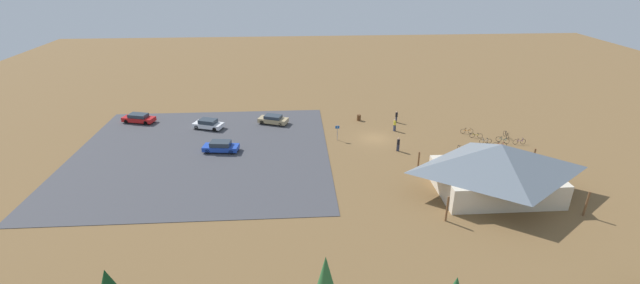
% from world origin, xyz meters
% --- Properties ---
extents(ground, '(160.00, 160.00, 0.00)m').
position_xyz_m(ground, '(0.00, 0.00, 0.00)').
color(ground, brown).
rests_on(ground, ground).
extents(parking_lot_asphalt, '(32.13, 30.56, 0.05)m').
position_xyz_m(parking_lot_asphalt, '(22.83, 3.21, 0.03)').
color(parking_lot_asphalt, '#424247').
rests_on(parking_lot_asphalt, ground).
extents(bike_pavilion, '(13.95, 10.04, 5.59)m').
position_xyz_m(bike_pavilion, '(-9.97, 15.02, 3.08)').
color(bike_pavilion, beige).
rests_on(bike_pavilion, ground).
extents(trash_bin, '(0.60, 0.60, 0.90)m').
position_xyz_m(trash_bin, '(1.12, -7.05, 0.45)').
color(trash_bin, brown).
rests_on(trash_bin, ground).
extents(lot_sign, '(0.56, 0.08, 2.20)m').
position_xyz_m(lot_sign, '(5.17, 0.19, 1.41)').
color(lot_sign, '#99999E').
rests_on(lot_sign, ground).
extents(bicycle_silver_edge_south, '(1.65, 0.48, 0.80)m').
position_xyz_m(bicycle_silver_edge_south, '(-14.51, 2.57, 0.35)').
color(bicycle_silver_edge_south, black).
rests_on(bicycle_silver_edge_south, ground).
extents(bicycle_blue_by_bin, '(0.68, 1.66, 0.86)m').
position_xyz_m(bicycle_blue_by_bin, '(-14.36, 7.10, 0.39)').
color(bicycle_blue_by_bin, black).
rests_on(bicycle_blue_by_bin, ground).
extents(bicycle_red_yard_front, '(1.77, 0.48, 0.81)m').
position_xyz_m(bicycle_red_yard_front, '(-15.77, 4.01, 0.39)').
color(bicycle_red_yard_front, black).
rests_on(bicycle_red_yard_front, ground).
extents(bicycle_black_yard_right, '(0.48, 1.73, 0.86)m').
position_xyz_m(bicycle_black_yard_right, '(-18.17, 0.80, 0.40)').
color(bicycle_black_yard_right, black).
rests_on(bicycle_black_yard_right, ground).
extents(bicycle_purple_near_porch, '(1.79, 0.48, 0.87)m').
position_xyz_m(bicycle_purple_near_porch, '(-18.86, 3.14, 0.38)').
color(bicycle_purple_near_porch, black).
rests_on(bicycle_purple_near_porch, ground).
extents(bicycle_teal_lone_east, '(1.36, 1.18, 0.86)m').
position_xyz_m(bicycle_teal_lone_east, '(-16.90, 2.45, 0.39)').
color(bicycle_teal_lone_east, black).
rests_on(bicycle_teal_lone_east, ground).
extents(bicycle_white_yard_center, '(0.48, 1.76, 0.79)m').
position_xyz_m(bicycle_white_yard_center, '(-10.16, 5.04, 0.36)').
color(bicycle_white_yard_center, black).
rests_on(bicycle_white_yard_center, ground).
extents(bicycle_yellow_near_sign, '(1.68, 0.59, 0.78)m').
position_xyz_m(bicycle_yellow_near_sign, '(-13.98, 0.68, 0.36)').
color(bicycle_yellow_near_sign, black).
rests_on(bicycle_yellow_near_sign, ground).
extents(bicycle_orange_trailside, '(1.80, 0.48, 0.83)m').
position_xyz_m(bicycle_orange_trailside, '(-13.31, -0.94, 0.38)').
color(bicycle_orange_trailside, black).
rests_on(bicycle_orange_trailside, ground).
extents(bicycle_green_yard_left, '(1.71, 0.48, 0.80)m').
position_xyz_m(bicycle_green_yard_left, '(-12.69, 6.12, 0.35)').
color(bicycle_green_yard_left, black).
rests_on(bicycle_green_yard_left, ground).
extents(bicycle_silver_back_row, '(0.48, 1.66, 0.83)m').
position_xyz_m(bicycle_silver_back_row, '(-13.97, 4.25, 0.36)').
color(bicycle_silver_back_row, black).
rests_on(bicycle_silver_back_row, ground).
extents(car_tan_near_entry, '(4.66, 3.17, 1.30)m').
position_xyz_m(car_tan_near_entry, '(14.05, -6.46, 0.71)').
color(car_tan_near_entry, tan).
rests_on(car_tan_near_entry, parking_lot_asphalt).
extents(car_blue_end_stall, '(4.64, 2.33, 1.38)m').
position_xyz_m(car_blue_end_stall, '(20.39, 2.88, 0.73)').
color(car_blue_end_stall, '#1E42B2').
rests_on(car_blue_end_stall, parking_lot_asphalt).
extents(car_white_second_row, '(4.63, 3.17, 1.38)m').
position_xyz_m(car_white_second_row, '(23.35, -5.17, 0.73)').
color(car_white_second_row, white).
rests_on(car_white_second_row, parking_lot_asphalt).
extents(car_red_far_end, '(5.04, 2.94, 1.35)m').
position_xyz_m(car_red_far_end, '(34.16, -8.27, 0.73)').
color(car_red_far_end, red).
rests_on(car_red_far_end, parking_lot_asphalt).
extents(visitor_near_lot, '(0.36, 0.38, 1.79)m').
position_xyz_m(visitor_near_lot, '(-3.35, -2.56, 0.94)').
color(visitor_near_lot, '#2D3347').
rests_on(visitor_near_lot, ground).
extents(visitor_at_bikes, '(0.36, 0.36, 1.79)m').
position_xyz_m(visitor_at_bikes, '(-4.36, -5.87, 0.94)').
color(visitor_at_bikes, '#2D3347').
rests_on(visitor_at_bikes, ground).
extents(visitor_crossing_yard, '(0.40, 0.37, 1.83)m').
position_xyz_m(visitor_crossing_yard, '(-2.26, 4.14, 0.96)').
color(visitor_crossing_yard, '#2D3347').
rests_on(visitor_crossing_yard, ground).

